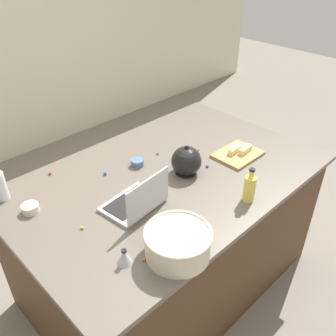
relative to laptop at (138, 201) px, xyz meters
name	(u,v)px	position (x,y,z in m)	size (l,w,h in m)	color
ground_plane	(168,276)	(0.33, 0.11, -0.95)	(12.00, 12.00, 0.00)	slate
island_counter	(168,231)	(0.33, 0.11, -0.50)	(1.86, 1.20, 0.90)	#4C331E
laptop	(138,201)	(0.00, 0.00, 0.00)	(0.33, 0.26, 0.22)	#B7B7BC
mixing_bowl_large	(178,243)	(-0.08, -0.37, 0.02)	(0.31, 0.31, 0.13)	beige
bottle_vinegar	(0,185)	(-0.47, 0.56, 0.04)	(0.06, 0.06, 0.22)	white
bottle_oil	(249,188)	(0.47, -0.36, 0.03)	(0.06, 0.06, 0.20)	#DBC64C
kettle	(186,161)	(0.42, 0.05, 0.03)	(0.21, 0.18, 0.20)	black
cutting_board	(238,154)	(0.80, -0.05, -0.04)	(0.29, 0.23, 0.02)	#AD7F4C
butter_stick_left	(245,149)	(0.85, -0.07, -0.01)	(0.11, 0.04, 0.04)	#F4E58C
butter_stick_right	(235,150)	(0.80, -0.03, -0.01)	(0.11, 0.04, 0.04)	#F4E58C
ramekin_small	(137,163)	(0.26, 0.32, -0.03)	(0.08, 0.08, 0.04)	slate
ramekin_medium	(30,208)	(-0.41, 0.36, -0.02)	(0.09, 0.09, 0.04)	beige
kitchen_timer	(124,257)	(-0.28, -0.24, -0.01)	(0.07, 0.07, 0.08)	#B2B2B7
candy_0	(82,228)	(-0.30, 0.07, -0.04)	(0.02, 0.02, 0.02)	yellow
candy_1	(149,206)	(0.05, -0.04, -0.04)	(0.02, 0.02, 0.02)	green
candy_2	(157,153)	(0.44, 0.32, -0.04)	(0.01, 0.01, 0.01)	blue
candy_3	(50,173)	(-0.17, 0.60, -0.04)	(0.02, 0.02, 0.02)	red
candy_4	(105,173)	(0.06, 0.37, -0.04)	(0.02, 0.02, 0.02)	blue
candy_5	(144,260)	(-0.21, -0.29, -0.04)	(0.01, 0.01, 0.01)	orange
candy_6	(207,166)	(0.56, 0.00, -0.04)	(0.02, 0.02, 0.02)	blue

